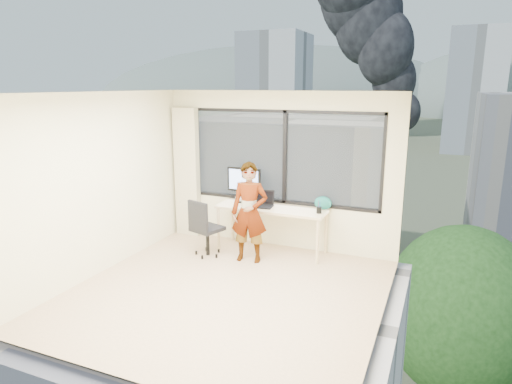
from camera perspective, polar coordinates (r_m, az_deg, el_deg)
The scene contains 24 objects.
floor at distance 6.12m, azimuth -3.74°, elevation -12.58°, with size 4.00×4.00×0.01m, color tan.
ceiling at distance 5.50m, azimuth -4.17°, elevation 12.54°, with size 4.00×4.00×0.01m, color white.
wall_front at distance 4.07m, azimuth -16.83°, elevation -7.07°, with size 4.00×0.01×2.60m, color #F1E7BA.
wall_left at distance 6.80m, azimuth -19.17°, elevation 0.95°, with size 0.01×4.00×2.60m, color #F1E7BA.
wall_right at distance 5.12m, azimuth 16.50°, elevation -2.83°, with size 0.01×4.00×2.60m, color #F1E7BA.
window_wall at distance 7.41m, azimuth 3.38°, elevation 4.45°, with size 3.30×0.16×1.55m, color black, non-canonical shape.
curtain at distance 8.13m, azimuth -8.78°, elevation 2.45°, with size 0.45×0.14×2.30m, color beige.
desk at distance 7.39m, azimuth 2.00°, elevation -4.74°, with size 1.80×0.60×0.75m, color beige.
chair at distance 7.21m, azimuth -6.23°, elevation -4.45°, with size 0.48×0.48×0.95m, color black, non-canonical shape.
person at distance 6.87m, azimuth -0.85°, elevation -2.64°, with size 0.57×0.37×1.56m, color #2D2D33.
monitor at distance 7.54m, azimuth -1.54°, elevation 0.94°, with size 0.60×0.13×0.60m, color black, non-canonical shape.
game_console at distance 7.67m, azimuth -1.22°, elevation -0.86°, with size 0.30×0.25×0.07m, color white.
laptop at distance 7.26m, azimuth 0.66°, elevation -1.00°, with size 0.37×0.39×0.24m, color black, non-canonical shape.
cellphone at distance 7.37m, azimuth -1.45°, elevation -1.69°, with size 0.10×0.05×0.01m, color black.
pen_cup at distance 7.00m, azimuth 8.04°, elevation -2.29°, with size 0.08×0.08×0.10m, color black.
handbag at distance 7.20m, azimuth 8.54°, elevation -1.39°, with size 0.28×0.14×0.21m, color #0C4B43.
exterior_ground at distance 126.03m, azimuth 21.70°, elevation 4.98°, with size 400.00×400.00×0.04m, color #515B3D.
near_bldg_a at distance 38.00m, azimuth 4.57°, elevation -1.27°, with size 16.00×12.00×14.00m, color beige.
far_tower_a at distance 106.74m, azimuth 2.44°, elevation 12.09°, with size 14.00×14.00×28.00m, color silver.
far_tower_b at distance 125.03m, azimuth 26.04°, elevation 11.44°, with size 13.00×13.00×30.00m, color silver.
far_tower_d at distance 167.13m, azimuth 1.01°, elevation 11.60°, with size 16.00×14.00×22.00m, color silver.
hill_a at distance 347.63m, azimuth 2.34°, elevation 10.79°, with size 288.00×216.00×90.00m, color slate.
tree_a at distance 35.03m, azimuth -10.87°, elevation -7.95°, with size 7.00×7.00×8.00m, color #204617, non-canonical shape.
tree_b at distance 25.99m, azimuth 24.36°, elevation -15.75°, with size 7.60×7.60×9.00m, color #204617, non-canonical shape.
Camera 1 is at (2.50, -4.90, 2.69)m, focal length 31.37 mm.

